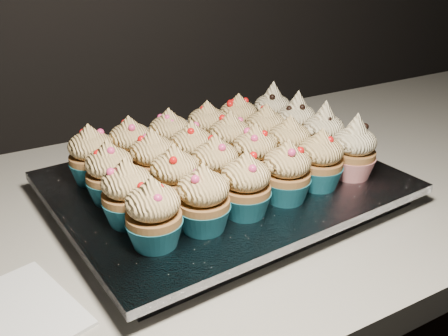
{
  "coord_description": "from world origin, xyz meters",
  "views": [
    {
      "loc": [
        -0.48,
        1.12,
        1.25
      ],
      "look_at": [
        -0.16,
        1.67,
        0.95
      ],
      "focal_mm": 40.0,
      "sensor_mm": 36.0,
      "label": 1
    }
  ],
  "objects": [
    {
      "name": "worktop",
      "position": [
        0.0,
        1.7,
        0.88
      ],
      "size": [
        2.44,
        0.64,
        0.04
      ],
      "primitive_type": "cube",
      "color": "beige",
      "rests_on": "cabinet"
    },
    {
      "name": "napkin",
      "position": [
        -0.48,
        1.56,
        0.9
      ],
      "size": [
        0.17,
        0.17,
        0.0
      ],
      "primitive_type": "cube",
      "rotation": [
        0.0,
        0.0,
        0.26
      ],
      "color": "white",
      "rests_on": "worktop"
    },
    {
      "name": "baking_tray",
      "position": [
        -0.16,
        1.67,
        0.91
      ],
      "size": [
        0.44,
        0.35,
        0.02
      ],
      "primitive_type": "cube",
      "rotation": [
        0.0,
        0.0,
        0.08
      ],
      "color": "black",
      "rests_on": "worktop"
    },
    {
      "name": "foil_lining",
      "position": [
        -0.16,
        1.67,
        0.93
      ],
      "size": [
        0.48,
        0.39,
        0.01
      ],
      "primitive_type": "cube",
      "rotation": [
        0.0,
        0.0,
        0.08
      ],
      "color": "silver",
      "rests_on": "baking_tray"
    },
    {
      "name": "cupcake_0",
      "position": [
        -0.31,
        1.57,
        0.97
      ],
      "size": [
        0.06,
        0.06,
        0.08
      ],
      "color": "#1A697A",
      "rests_on": "foil_lining"
    },
    {
      "name": "cupcake_1",
      "position": [
        -0.25,
        1.57,
        0.97
      ],
      "size": [
        0.06,
        0.06,
        0.08
      ],
      "color": "#1A697A",
      "rests_on": "foil_lining"
    },
    {
      "name": "cupcake_2",
      "position": [
        -0.19,
        1.57,
        0.97
      ],
      "size": [
        0.06,
        0.06,
        0.08
      ],
      "color": "#1A697A",
      "rests_on": "foil_lining"
    },
    {
      "name": "cupcake_3",
      "position": [
        -0.13,
        1.58,
        0.97
      ],
      "size": [
        0.06,
        0.06,
        0.08
      ],
      "color": "#1A697A",
      "rests_on": "foil_lining"
    },
    {
      "name": "cupcake_4",
      "position": [
        -0.07,
        1.59,
        0.97
      ],
      "size": [
        0.06,
        0.06,
        0.08
      ],
      "color": "#1A697A",
      "rests_on": "foil_lining"
    },
    {
      "name": "cupcake_5",
      "position": [
        -0.0,
        1.59,
        0.97
      ],
      "size": [
        0.06,
        0.06,
        0.1
      ],
      "color": "red",
      "rests_on": "foil_lining"
    },
    {
      "name": "cupcake_6",
      "position": [
        -0.32,
        1.62,
        0.97
      ],
      "size": [
        0.06,
        0.06,
        0.08
      ],
      "color": "#1A697A",
      "rests_on": "foil_lining"
    },
    {
      "name": "cupcake_7",
      "position": [
        -0.26,
        1.63,
        0.97
      ],
      "size": [
        0.06,
        0.06,
        0.08
      ],
      "color": "#1A697A",
      "rests_on": "foil_lining"
    },
    {
      "name": "cupcake_8",
      "position": [
        -0.2,
        1.64,
        0.97
      ],
      "size": [
        0.06,
        0.06,
        0.08
      ],
      "color": "#1A697A",
      "rests_on": "foil_lining"
    },
    {
      "name": "cupcake_9",
      "position": [
        -0.13,
        1.64,
        0.97
      ],
      "size": [
        0.06,
        0.06,
        0.08
      ],
      "color": "#1A697A",
      "rests_on": "foil_lining"
    },
    {
      "name": "cupcake_10",
      "position": [
        -0.07,
        1.65,
        0.97
      ],
      "size": [
        0.06,
        0.06,
        0.08
      ],
      "color": "#1A697A",
      "rests_on": "foil_lining"
    },
    {
      "name": "cupcake_11",
      "position": [
        -0.01,
        1.65,
        0.97
      ],
      "size": [
        0.06,
        0.06,
        0.1
      ],
      "color": "red",
      "rests_on": "foil_lining"
    },
    {
      "name": "cupcake_12",
      "position": [
        -0.32,
        1.69,
        0.97
      ],
      "size": [
        0.06,
        0.06,
        0.08
      ],
      "color": "#1A697A",
      "rests_on": "foil_lining"
    },
    {
      "name": "cupcake_13",
      "position": [
        -0.26,
        1.7,
        0.97
      ],
      "size": [
        0.06,
        0.06,
        0.08
      ],
      "color": "#1A697A",
      "rests_on": "foil_lining"
    },
    {
      "name": "cupcake_14",
      "position": [
        -0.2,
        1.7,
        0.97
      ],
      "size": [
        0.06,
        0.06,
        0.08
      ],
      "color": "#1A697A",
      "rests_on": "foil_lining"
    },
    {
      "name": "cupcake_15",
      "position": [
        -0.14,
        1.71,
        0.97
      ],
      "size": [
        0.06,
        0.06,
        0.08
      ],
      "color": "#1A697A",
      "rests_on": "foil_lining"
    },
    {
      "name": "cupcake_16",
      "position": [
        -0.07,
        1.71,
        0.97
      ],
      "size": [
        0.06,
        0.06,
        0.08
      ],
      "color": "#1A697A",
      "rests_on": "foil_lining"
    },
    {
      "name": "cupcake_17",
      "position": [
        -0.01,
        1.71,
        0.97
      ],
      "size": [
        0.06,
        0.06,
        0.1
      ],
      "color": "red",
      "rests_on": "foil_lining"
    },
    {
      "name": "cupcake_18",
      "position": [
        -0.33,
        1.75,
        0.97
      ],
      "size": [
        0.06,
        0.06,
        0.08
      ],
      "color": "#1A697A",
      "rests_on": "foil_lining"
    },
    {
      "name": "cupcake_19",
      "position": [
        -0.27,
        1.76,
        0.97
      ],
      "size": [
        0.06,
        0.06,
        0.08
      ],
      "color": "#1A697A",
      "rests_on": "foil_lining"
    },
    {
      "name": "cupcake_20",
      "position": [
        -0.21,
        1.76,
        0.97
      ],
      "size": [
        0.06,
        0.06,
        0.08
      ],
      "color": "#1A697A",
      "rests_on": "foil_lining"
    },
    {
      "name": "cupcake_21",
      "position": [
        -0.14,
        1.77,
        0.97
      ],
      "size": [
        0.06,
        0.06,
        0.08
      ],
      "color": "#1A697A",
      "rests_on": "foil_lining"
    },
    {
      "name": "cupcake_22",
      "position": [
        -0.08,
        1.77,
        0.97
      ],
      "size": [
        0.06,
        0.06,
        0.08
      ],
      "color": "#1A697A",
      "rests_on": "foil_lining"
    },
    {
      "name": "cupcake_23",
      "position": [
        -0.01,
        1.77,
        0.97
      ],
      "size": [
        0.06,
        0.06,
        0.1
      ],
      "color": "red",
      "rests_on": "foil_lining"
    }
  ]
}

